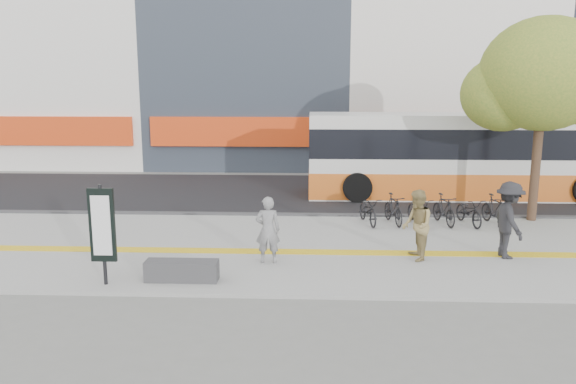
{
  "coord_description": "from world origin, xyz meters",
  "views": [
    {
      "loc": [
        0.23,
        -12.91,
        4.42
      ],
      "look_at": [
        -0.39,
        2.0,
        1.45
      ],
      "focal_mm": 35.14,
      "sensor_mm": 36.0,
      "label": 1
    }
  ],
  "objects_px": {
    "bench": "(182,271)",
    "seated_woman": "(268,230)",
    "bus": "(464,158)",
    "street_tree": "(541,77)",
    "pedestrian_tan": "(417,225)",
    "signboard": "(102,227)",
    "pedestrian_dark": "(509,220)"
  },
  "relations": [
    {
      "from": "seated_woman",
      "to": "pedestrian_dark",
      "type": "bearing_deg",
      "value": -176.49
    },
    {
      "from": "bench",
      "to": "bus",
      "type": "height_order",
      "value": "bus"
    },
    {
      "from": "bus",
      "to": "pedestrian_tan",
      "type": "relative_size",
      "value": 6.73
    },
    {
      "from": "bench",
      "to": "street_tree",
      "type": "bearing_deg",
      "value": 31.62
    },
    {
      "from": "bench",
      "to": "pedestrian_tan",
      "type": "xyz_separation_m",
      "value": [
        5.42,
        1.71,
        0.65
      ]
    },
    {
      "from": "seated_woman",
      "to": "pedestrian_tan",
      "type": "distance_m",
      "value": 3.64
    },
    {
      "from": "bus",
      "to": "seated_woman",
      "type": "xyz_separation_m",
      "value": [
        -6.81,
        -8.38,
        -0.63
      ]
    },
    {
      "from": "signboard",
      "to": "pedestrian_tan",
      "type": "height_order",
      "value": "signboard"
    },
    {
      "from": "bus",
      "to": "street_tree",
      "type": "bearing_deg",
      "value": -72.31
    },
    {
      "from": "signboard",
      "to": "pedestrian_dark",
      "type": "xyz_separation_m",
      "value": [
        9.31,
        2.28,
        -0.33
      ]
    },
    {
      "from": "street_tree",
      "to": "pedestrian_tan",
      "type": "distance_m",
      "value": 7.1
    },
    {
      "from": "street_tree",
      "to": "bus",
      "type": "relative_size",
      "value": 0.54
    },
    {
      "from": "bus",
      "to": "seated_woman",
      "type": "relative_size",
      "value": 7.18
    },
    {
      "from": "bus",
      "to": "pedestrian_tan",
      "type": "height_order",
      "value": "bus"
    },
    {
      "from": "pedestrian_tan",
      "to": "pedestrian_dark",
      "type": "height_order",
      "value": "pedestrian_dark"
    },
    {
      "from": "street_tree",
      "to": "bus",
      "type": "height_order",
      "value": "street_tree"
    },
    {
      "from": "seated_woman",
      "to": "bus",
      "type": "bearing_deg",
      "value": -131.86
    },
    {
      "from": "pedestrian_tan",
      "to": "signboard",
      "type": "bearing_deg",
      "value": -77.66
    },
    {
      "from": "bus",
      "to": "pedestrian_dark",
      "type": "distance_m",
      "value": 7.8
    },
    {
      "from": "street_tree",
      "to": "seated_woman",
      "type": "height_order",
      "value": "street_tree"
    },
    {
      "from": "street_tree",
      "to": "bus",
      "type": "distance_m",
      "value": 4.88
    },
    {
      "from": "bench",
      "to": "pedestrian_dark",
      "type": "height_order",
      "value": "pedestrian_dark"
    },
    {
      "from": "street_tree",
      "to": "bus",
      "type": "xyz_separation_m",
      "value": [
        -1.17,
        3.68,
        -2.98
      ]
    },
    {
      "from": "signboard",
      "to": "bus",
      "type": "bearing_deg",
      "value": 44.43
    },
    {
      "from": "bench",
      "to": "bus",
      "type": "bearing_deg",
      "value": 48.42
    },
    {
      "from": "bench",
      "to": "seated_woman",
      "type": "distance_m",
      "value": 2.31
    },
    {
      "from": "signboard",
      "to": "pedestrian_tan",
      "type": "distance_m",
      "value": 7.31
    },
    {
      "from": "signboard",
      "to": "pedestrian_tan",
      "type": "bearing_deg",
      "value": 16.0
    },
    {
      "from": "signboard",
      "to": "pedestrian_dark",
      "type": "relative_size",
      "value": 1.15
    },
    {
      "from": "bench",
      "to": "seated_woman",
      "type": "bearing_deg",
      "value": 36.34
    },
    {
      "from": "bench",
      "to": "pedestrian_dark",
      "type": "distance_m",
      "value": 7.99
    },
    {
      "from": "signboard",
      "to": "seated_woman",
      "type": "bearing_deg",
      "value": 25.61
    }
  ]
}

